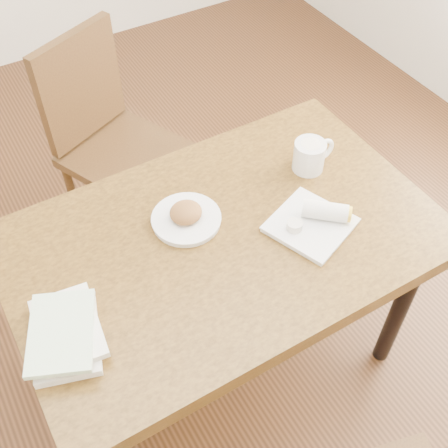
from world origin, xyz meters
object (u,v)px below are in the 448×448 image
table (224,252)px  chair_far (107,133)px  book_stack (66,333)px  plate_burrito (315,220)px  plate_scone (186,217)px  coffee_mug (310,155)px

table → chair_far: (-0.05, 0.87, -0.12)m
table → book_stack: 0.55m
table → book_stack: (-0.53, -0.10, 0.11)m
table → plate_burrito: plate_burrito is taller
table → plate_burrito: bearing=-22.6°
chair_far → plate_burrito: 1.04m
plate_scone → plate_burrito: plate_burrito is taller
table → coffee_mug: size_ratio=8.36×
table → book_stack: size_ratio=4.59×
plate_scone → book_stack: 0.50m
plate_burrito → chair_far: bearing=107.3°
plate_burrito → book_stack: plate_burrito is taller
table → chair_far: chair_far is taller
plate_burrito → book_stack: 0.78m
chair_far → coffee_mug: size_ratio=6.20×
coffee_mug → plate_burrito: (-0.14, -0.22, -0.03)m
coffee_mug → chair_far: bearing=120.3°
table → plate_burrito: (0.26, -0.11, 0.10)m
book_stack → coffee_mug: bearing=13.0°
chair_far → book_stack: size_ratio=3.41×
table → plate_scone: plate_scone is taller
book_stack → chair_far: bearing=63.6°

